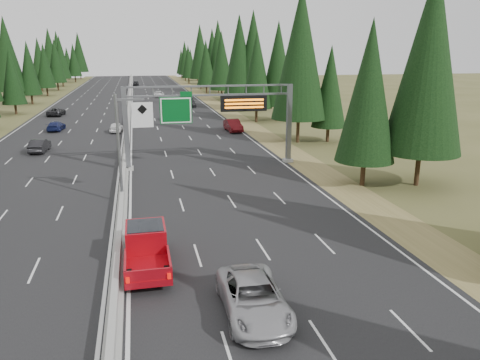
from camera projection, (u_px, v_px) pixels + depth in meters
name	position (u px, v px, depth m)	size (l,w,h in m)	color
road	(129.00, 112.00, 86.68)	(32.00, 260.00, 0.08)	black
shoulder_right	(223.00, 109.00, 90.38)	(3.60, 260.00, 0.06)	olive
shoulder_left	(26.00, 115.00, 82.99)	(3.60, 260.00, 0.06)	#4B4B23
median_barrier	(129.00, 110.00, 86.58)	(0.70, 260.00, 0.85)	gray
sign_gantry	(217.00, 113.00, 44.69)	(16.75, 0.98, 7.80)	slate
hov_sign_pole	(127.00, 141.00, 33.77)	(2.80, 0.50, 8.00)	slate
tree_row_right	(266.00, 60.00, 75.25)	(11.52, 237.79, 18.85)	black
silver_minivan	(253.00, 298.00, 19.93)	(2.59, 5.63, 1.56)	#A2A1A6
red_pickup	(146.00, 244.00, 24.61)	(2.20, 6.15, 2.00)	black
car_ahead_green	(167.00, 116.00, 76.08)	(1.52, 3.78, 1.29)	#16602B
car_ahead_dkred	(233.00, 125.00, 65.42)	(1.75, 5.02, 1.65)	#550C10
car_ahead_dkgrey	(190.00, 103.00, 93.83)	(2.17, 5.33, 1.55)	black
car_ahead_white	(159.00, 94.00, 113.72)	(2.35, 5.10, 1.42)	white
car_ahead_far	(136.00, 83.00, 150.49)	(1.82, 4.52, 1.54)	black
car_onc_near	(40.00, 145.00, 52.10)	(1.54, 4.41, 1.45)	black
car_onc_blue	(56.00, 126.00, 66.05)	(1.85, 4.56, 1.32)	navy
car_onc_white	(116.00, 127.00, 64.95)	(1.57, 3.91, 1.33)	white
car_onc_far	(56.00, 112.00, 81.18)	(2.33, 5.05, 1.40)	black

